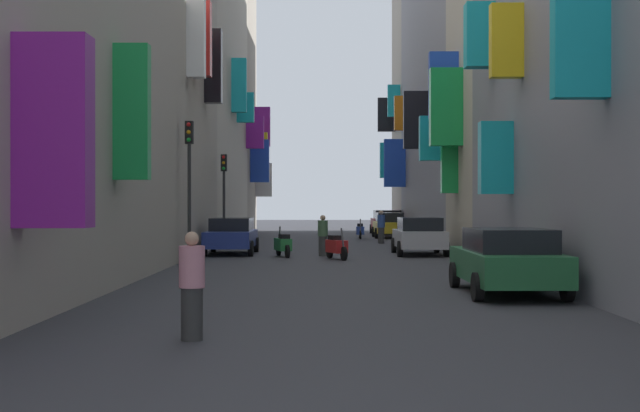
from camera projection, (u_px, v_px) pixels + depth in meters
name	position (u px, v px, depth m)	size (l,w,h in m)	color
ground_plane	(327.00, 255.00, 32.54)	(140.00, 140.00, 0.00)	#38383D
building_left_mid_a	(180.00, 96.00, 46.70)	(7.11, 16.06, 15.84)	#BCB29E
building_left_mid_b	(208.00, 96.00, 58.61)	(7.27, 7.79, 18.89)	#9E9384
building_right_mid_b	(534.00, 46.00, 32.60)	(7.26, 6.26, 16.12)	#BCB29E
building_right_mid_c	(474.00, 38.00, 45.46)	(7.33, 19.49, 21.79)	gray
building_right_far	(438.00, 85.00, 58.86)	(7.34, 7.31, 20.47)	#9E9384
parked_car_yellow	(388.00, 225.00, 49.38)	(1.84, 4.19, 1.46)	gold
parked_car_green	(506.00, 259.00, 18.58)	(2.00, 4.44, 1.45)	#236638
parked_car_blue	(230.00, 235.00, 33.43)	(1.94, 4.31, 1.42)	navy
parked_car_silver	(418.00, 235.00, 32.91)	(1.92, 4.04, 1.45)	#B7B7BC
parked_car_red	(386.00, 222.00, 55.11)	(2.03, 4.45, 1.55)	#B21E1E
scooter_green	(282.00, 244.00, 31.63)	(0.74, 1.89, 1.13)	#287F3D
scooter_blue	(359.00, 230.00, 48.07)	(0.47, 1.93, 1.13)	#2D4CAD
scooter_red	(335.00, 246.00, 30.22)	(0.80, 1.82, 1.13)	red
pedestrian_crossing	(380.00, 227.00, 42.24)	(0.49, 0.49, 1.64)	#343434
pedestrian_near_left	(322.00, 236.00, 32.05)	(0.48, 0.48, 1.56)	#3C3C3C
pedestrian_near_right	(191.00, 286.00, 12.34)	(0.52, 0.52, 1.58)	#353535
traffic_light_near_corner	(223.00, 184.00, 37.74)	(0.26, 0.34, 4.18)	#2D2D2D
traffic_light_far_corner	(188.00, 168.00, 28.03)	(0.26, 0.34, 4.72)	#2D2D2D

